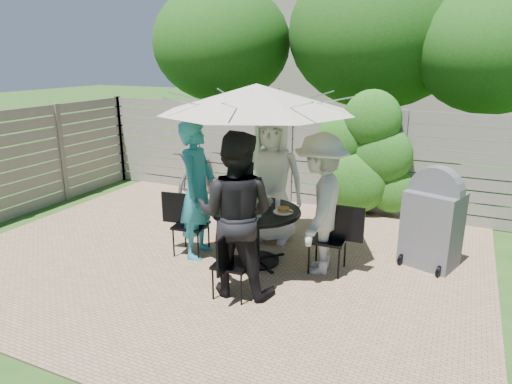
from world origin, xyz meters
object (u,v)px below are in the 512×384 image
at_px(plate_front, 248,217).
at_px(coffee_cup, 268,201).
at_px(glass_front, 259,212).
at_px(glass_right, 278,204).
at_px(person_right, 320,205).
at_px(patio_table, 256,226).
at_px(chair_front, 233,277).
at_px(syrup_jug, 253,202).
at_px(bicycle, 200,173).
at_px(chair_left, 190,236).
at_px(plate_right, 283,211).
at_px(plate_back, 264,200).
at_px(glass_back, 254,198).
at_px(person_back, 272,180).
at_px(umbrella, 257,98).
at_px(person_front, 236,215).
at_px(plate_left, 231,206).
at_px(chair_back, 274,219).
at_px(person_left, 197,190).
at_px(chair_right, 329,252).
at_px(bbq_grill, 433,222).

bearing_deg(plate_front, coffee_cup, 88.51).
xyz_separation_m(glass_front, glass_right, (0.10, 0.38, 0.00)).
bearing_deg(person_right, patio_table, -90.00).
distance_m(chair_front, syrup_jug, 1.17).
bearing_deg(bicycle, chair_left, -69.77).
distance_m(plate_right, coffee_cup, 0.34).
height_order(plate_back, glass_back, glass_back).
bearing_deg(plate_right, person_back, 121.74).
relative_size(umbrella, bicycle, 1.50).
height_order(plate_right, glass_front, glass_front).
relative_size(person_back, person_front, 0.99).
bearing_deg(bicycle, plate_left, -58.93).
bearing_deg(person_right, chair_front, -40.76).
xyz_separation_m(patio_table, glass_front, (0.14, -0.24, 0.30)).
bearing_deg(glass_front, chair_left, 174.65).
bearing_deg(glass_right, glass_front, -104.70).
relative_size(person_back, plate_right, 7.31).
xyz_separation_m(glass_back, glass_right, (0.38, -0.10, 0.00)).
bearing_deg(chair_left, chair_back, 45.62).
xyz_separation_m(person_back, glass_back, (-0.02, -0.58, -0.13)).
xyz_separation_m(umbrella, chair_left, (-0.95, -0.14, -1.93)).
xyz_separation_m(person_left, chair_right, (1.78, 0.26, -0.67)).
distance_m(patio_table, plate_front, 0.44).
height_order(chair_back, plate_right, chair_back).
relative_size(patio_table, person_front, 0.68).
distance_m(plate_left, bbq_grill, 2.65).
bearing_deg(chair_right, chair_left, 5.35).
height_order(plate_left, syrup_jug, syrup_jug).
bearing_deg(syrup_jug, plate_right, 1.51).
relative_size(chair_back, bicycle, 0.52).
bearing_deg(umbrella, person_front, -81.70).
height_order(umbrella, chair_left, umbrella).
distance_m(chair_front, glass_back, 1.36).
bearing_deg(bbq_grill, glass_back, -145.54).
bearing_deg(glass_right, chair_front, -95.41).
bearing_deg(bbq_grill, chair_front, -118.55).
bearing_deg(chair_front, plate_left, 24.97).
bearing_deg(coffee_cup, person_front, -87.14).
height_order(person_right, bicycle, person_right).
height_order(chair_left, plate_front, chair_left).
xyz_separation_m(glass_right, syrup_jug, (-0.31, -0.10, 0.01)).
relative_size(person_left, coffee_cup, 15.81).
relative_size(chair_back, syrup_jug, 6.05).
height_order(chair_front, coffee_cup, coffee_cup).
xyz_separation_m(plate_front, glass_right, (0.19, 0.50, 0.05)).
relative_size(chair_back, glass_right, 6.92).
distance_m(person_left, person_front, 1.17).
height_order(person_left, bicycle, person_left).
distance_m(chair_left, plate_front, 1.15).
distance_m(chair_back, person_left, 1.43).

